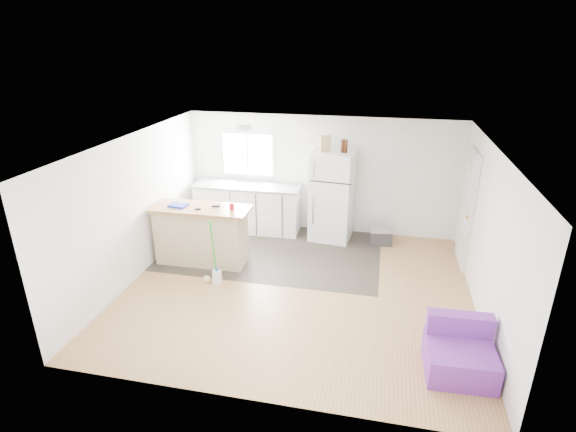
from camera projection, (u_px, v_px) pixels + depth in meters
The scene contains 19 objects.
room at pixel (298, 221), 6.91m from camera, with size 5.51×5.01×2.41m.
vinyl_zone at pixel (273, 251), 8.63m from camera, with size 4.05×2.50×0.00m, color #2F2823.
window at pixel (248, 154), 9.33m from camera, with size 1.18×0.06×0.98m.
interior_door at pixel (467, 210), 7.85m from camera, with size 0.11×0.92×2.10m.
ceiling_fixture at pixel (244, 128), 7.79m from camera, with size 0.30×0.30×0.07m, color white.
kitchen_cabinets at pixel (248, 207), 9.41m from camera, with size 2.23×0.73×1.28m.
peninsula at pixel (202, 235), 8.02m from camera, with size 1.74×0.68×1.06m.
refrigerator at pixel (332, 196), 8.88m from camera, with size 0.86×0.83×1.79m.
cooler at pixel (381, 236), 8.86m from camera, with size 0.47×0.35×0.34m.
purple_seat at pixel (459, 354), 5.47m from camera, with size 0.83×0.78×0.66m.
cleaner_jug at pixel (217, 277), 7.44m from camera, with size 0.13×0.10×0.29m.
mop at pixel (209, 269), 7.48m from camera, with size 0.22×0.32×1.15m.
red_cup at pixel (232, 206), 7.71m from camera, with size 0.08×0.08×0.12m, color #BA0B19.
blue_tray at pixel (178, 205), 7.87m from camera, with size 0.30×0.22×0.04m, color #1325B6.
tool_a at pixel (216, 206), 7.85m from camera, with size 0.14×0.05×0.03m, color black.
tool_b at pixel (198, 209), 7.71m from camera, with size 0.10×0.04×0.03m, color black.
cardboard_box at pixel (325, 144), 8.50m from camera, with size 0.20×0.10×0.30m, color tan.
bottle_left at pixel (346, 146), 8.41m from camera, with size 0.07×0.07×0.25m, color #321809.
bottle_right at pixel (343, 146), 8.43m from camera, with size 0.07×0.07×0.25m, color #321809.
Camera 1 is at (1.19, -6.27, 3.85)m, focal length 28.00 mm.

